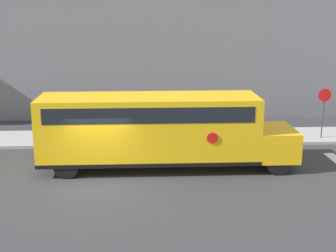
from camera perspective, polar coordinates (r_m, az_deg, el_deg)
name	(u,v)px	position (r m, az deg, el deg)	size (l,w,h in m)	color
ground_plane	(98,185)	(18.51, -8.51, -7.13)	(60.00, 60.00, 0.00)	#333335
sidewalk_strip	(110,138)	(24.64, -7.09, -1.48)	(44.00, 3.00, 0.15)	#9E9E99
building_backdrop	(115,27)	(30.24, -6.53, 11.93)	(32.00, 4.00, 11.08)	slate
school_bus	(157,127)	(19.69, -1.34, -0.15)	(10.76, 2.57, 3.14)	yellow
stop_sign	(324,107)	(25.18, 18.44, 2.23)	(0.67, 0.10, 2.72)	#38383A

